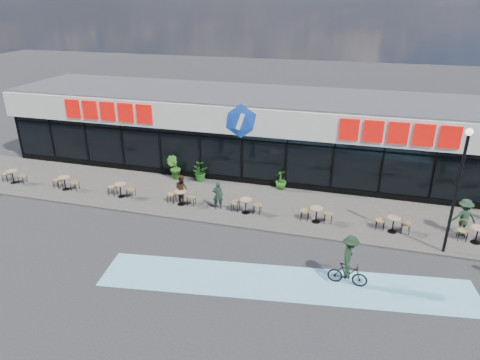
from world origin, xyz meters
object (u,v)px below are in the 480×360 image
(lamp_post, at_px, (458,182))
(potted_plant_mid, at_px, (199,172))
(patron_left, at_px, (218,195))
(cyclist_a, at_px, (349,262))
(potted_plant_left, at_px, (174,168))
(bistro_set_0, at_px, (14,175))
(pedestrian_c, at_px, (464,217))
(potted_plant_right, at_px, (281,180))
(patron_right, at_px, (182,188))

(lamp_post, height_order, potted_plant_mid, lamp_post)
(patron_left, relative_size, cyclist_a, 0.70)
(lamp_post, relative_size, potted_plant_left, 3.88)
(potted_plant_mid, relative_size, patron_left, 0.72)
(potted_plant_left, height_order, potted_plant_mid, potted_plant_left)
(lamp_post, xyz_separation_m, potted_plant_left, (-14.00, 4.17, -2.47))
(bistro_set_0, height_order, potted_plant_mid, potted_plant_mid)
(potted_plant_left, bearing_deg, potted_plant_mid, 4.17)
(patron_left, height_order, pedestrian_c, pedestrian_c)
(potted_plant_mid, xyz_separation_m, potted_plant_right, (4.75, 0.15, 0.02))
(potted_plant_right, bearing_deg, lamp_post, -29.76)
(potted_plant_right, distance_m, cyclist_a, 8.63)
(potted_plant_right, height_order, pedestrian_c, pedestrian_c)
(patron_right, distance_m, pedestrian_c, 13.33)
(patron_left, distance_m, cyclist_a, 7.93)
(bistro_set_0, xyz_separation_m, potted_plant_right, (14.90, 3.22, 0.09))
(patron_right, bearing_deg, cyclist_a, 176.17)
(patron_left, bearing_deg, bistro_set_0, -14.53)
(lamp_post, bearing_deg, potted_plant_left, 163.42)
(potted_plant_right, distance_m, patron_left, 4.14)
(lamp_post, height_order, patron_right, lamp_post)
(bistro_set_0, xyz_separation_m, patron_left, (12.29, 0.01, 0.27))
(bistro_set_0, height_order, patron_left, patron_left)
(patron_right, bearing_deg, patron_left, -161.87)
(cyclist_a, bearing_deg, potted_plant_left, 144.00)
(patron_left, bearing_deg, potted_plant_left, -53.49)
(pedestrian_c, relative_size, cyclist_a, 0.84)
(potted_plant_left, relative_size, patron_right, 0.93)
(potted_plant_mid, bearing_deg, lamp_post, -18.90)
(potted_plant_left, relative_size, patron_left, 0.95)
(potted_plant_right, bearing_deg, potted_plant_mid, -178.17)
(patron_left, bearing_deg, potted_plant_right, -143.62)
(patron_left, bearing_deg, potted_plant_mid, -69.53)
(bistro_set_0, relative_size, patron_right, 1.04)
(potted_plant_right, bearing_deg, patron_right, -147.47)
(potted_plant_left, height_order, potted_plant_right, potted_plant_left)
(bistro_set_0, distance_m, potted_plant_mid, 10.60)
(bistro_set_0, relative_size, potted_plant_right, 1.42)
(patron_left, height_order, patron_right, patron_right)
(bistro_set_0, relative_size, pedestrian_c, 0.89)
(potted_plant_right, distance_m, patron_right, 5.52)
(lamp_post, bearing_deg, cyclist_a, -139.56)
(bistro_set_0, relative_size, potted_plant_left, 1.12)
(bistro_set_0, bearing_deg, potted_plant_right, 12.19)
(bistro_set_0, bearing_deg, potted_plant_mid, 16.81)
(potted_plant_mid, height_order, cyclist_a, cyclist_a)
(potted_plant_mid, xyz_separation_m, patron_right, (0.09, -2.82, 0.22))
(potted_plant_left, relative_size, potted_plant_right, 1.27)
(potted_plant_left, height_order, pedestrian_c, pedestrian_c)
(bistro_set_0, distance_m, pedestrian_c, 23.58)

